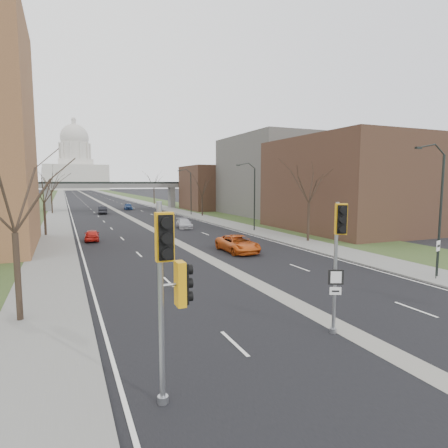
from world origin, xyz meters
TOP-DOWN VIEW (x-y plane):
  - ground at (0.00, 0.00)m, footprint 700.00×700.00m
  - road_surface at (0.00, 150.00)m, footprint 20.00×600.00m
  - median_strip at (0.00, 150.00)m, footprint 1.20×600.00m
  - sidewalk_right at (12.00, 150.00)m, footprint 4.00×600.00m
  - sidewalk_left at (-12.00, 150.00)m, footprint 4.00×600.00m
  - grass_verge_right at (18.00, 150.00)m, footprint 8.00×600.00m
  - grass_verge_left at (-18.00, 150.00)m, footprint 8.00×600.00m
  - commercial_block_near at (24.00, 28.00)m, footprint 16.00×20.00m
  - commercial_block_mid at (28.00, 52.00)m, footprint 18.00×22.00m
  - commercial_block_far at (22.00, 70.00)m, footprint 14.00×14.00m
  - pedestrian_bridge at (0.00, 80.00)m, footprint 34.00×3.00m
  - capitol at (0.00, 320.00)m, footprint 48.00×42.00m
  - streetlight_near at (10.99, 6.00)m, footprint 2.61×0.20m
  - streetlight_mid at (10.99, 32.00)m, footprint 2.61×0.20m
  - streetlight_far at (10.99, 58.00)m, footprint 2.61×0.20m
  - tree_left_a at (-13.00, 8.00)m, footprint 7.20×7.20m
  - tree_left_b at (-13.00, 38.00)m, footprint 6.75×6.75m
  - tree_left_c at (-13.00, 72.00)m, footprint 7.65×7.65m
  - tree_right_a at (13.00, 22.00)m, footprint 7.20×7.20m
  - tree_right_b at (13.00, 55.00)m, footprint 6.30×6.30m
  - tree_right_c at (13.00, 95.00)m, footprint 7.65×7.65m
  - signal_pole_left at (-8.37, -1.02)m, footprint 1.04×1.02m
  - signal_pole_median at (-0.82, 1.03)m, footprint 0.81×0.92m
  - speed_limit_sign at (11.13, 5.54)m, footprint 0.52×0.18m
  - car_left_near at (-8.23, 31.76)m, footprint 1.79×3.86m
  - car_left_far at (-3.72, 67.54)m, footprint 1.97×4.84m
  - car_right_near at (3.53, 19.60)m, footprint 2.57×5.52m
  - car_right_mid at (4.32, 38.53)m, footprint 2.45×4.75m
  - car_right_far at (2.93, 77.49)m, footprint 2.15×4.54m

SIDE VIEW (x-z plane):
  - ground at x=0.00m, z-range 0.00..0.00m
  - median_strip at x=0.00m, z-range -0.01..0.01m
  - road_surface at x=0.00m, z-range 0.00..0.01m
  - grass_verge_right at x=18.00m, z-range 0.00..0.10m
  - grass_verge_left at x=-18.00m, z-range 0.00..0.10m
  - sidewalk_right at x=12.00m, z-range 0.00..0.12m
  - sidewalk_left at x=-12.00m, z-range 0.00..0.12m
  - car_left_near at x=-8.23m, z-range 0.00..1.28m
  - car_right_mid at x=4.32m, z-range 0.00..1.32m
  - car_right_far at x=2.93m, z-range 0.00..1.50m
  - car_right_near at x=3.53m, z-range 0.00..1.53m
  - car_left_far at x=-3.72m, z-range 0.00..1.56m
  - speed_limit_sign at x=11.13m, z-range 0.59..3.09m
  - signal_pole_left at x=-8.37m, z-range 0.90..6.75m
  - signal_pole_median at x=-0.82m, z-range 1.09..6.65m
  - pedestrian_bridge at x=0.00m, z-range 1.62..8.07m
  - commercial_block_far at x=22.00m, z-range 0.00..10.00m
  - tree_right_b at x=13.00m, z-range 1.71..9.93m
  - commercial_block_near at x=24.00m, z-range 0.00..12.00m
  - tree_left_b at x=-13.00m, z-range 1.82..10.63m
  - tree_left_a at x=-13.00m, z-range 1.94..11.34m
  - tree_right_a at x=13.00m, z-range 1.94..11.34m
  - streetlight_near at x=10.99m, z-range 2.60..11.30m
  - streetlight_mid at x=10.99m, z-range 2.60..11.30m
  - streetlight_far at x=10.99m, z-range 2.60..11.30m
  - tree_left_c at x=-13.00m, z-range 2.05..12.04m
  - tree_right_c at x=13.00m, z-range 2.05..12.04m
  - commercial_block_mid at x=28.00m, z-range 0.00..15.00m
  - capitol at x=0.00m, z-range -9.28..46.47m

